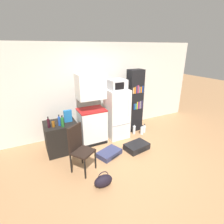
# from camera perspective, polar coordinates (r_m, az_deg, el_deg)

# --- Properties ---
(ground_plane) EXTENTS (24.00, 24.00, 0.00)m
(ground_plane) POSITION_cam_1_polar(r_m,az_deg,el_deg) (4.23, 7.33, -15.79)
(ground_plane) COLOR #A3754C
(wall_back) EXTENTS (6.40, 0.10, 2.62)m
(wall_back) POSITION_cam_1_polar(r_m,az_deg,el_deg) (5.39, -2.11, 7.85)
(wall_back) COLOR beige
(wall_back) RESTS_ON ground_plane
(side_table) EXTENTS (0.76, 0.68, 0.75)m
(side_table) POSITION_cam_1_polar(r_m,az_deg,el_deg) (4.60, -16.17, -7.74)
(side_table) COLOR black
(side_table) RESTS_ON ground_plane
(kitchen_hutch) EXTENTS (0.70, 0.57, 1.89)m
(kitchen_hutch) POSITION_cam_1_polar(r_m,az_deg,el_deg) (4.65, -6.70, -0.03)
(kitchen_hutch) COLOR silver
(kitchen_hutch) RESTS_ON ground_plane
(refrigerator) EXTENTS (0.58, 0.62, 1.41)m
(refrigerator) POSITION_cam_1_polar(r_m,az_deg,el_deg) (4.97, 1.58, -0.51)
(refrigerator) COLOR white
(refrigerator) RESTS_ON ground_plane
(microwave) EXTENTS (0.45, 0.43, 0.27)m
(microwave) POSITION_cam_1_polar(r_m,az_deg,el_deg) (4.73, 1.68, 9.00)
(microwave) COLOR #B7B7BC
(microwave) RESTS_ON refrigerator
(bookshelf) EXTENTS (0.44, 0.31, 1.89)m
(bookshelf) POSITION_cam_1_polar(r_m,az_deg,el_deg) (5.35, 7.39, 3.56)
(bookshelf) COLOR black
(bookshelf) RESTS_ON ground_plane
(bottle_blue_soda) EXTENTS (0.06, 0.06, 0.27)m
(bottle_blue_soda) POSITION_cam_1_polar(r_m,az_deg,el_deg) (4.27, -16.81, -2.85)
(bottle_blue_soda) COLOR #1E47A3
(bottle_blue_soda) RESTS_ON side_table
(bottle_amber_beer) EXTENTS (0.07, 0.07, 0.17)m
(bottle_amber_beer) POSITION_cam_1_polar(r_m,az_deg,el_deg) (4.26, -18.62, -3.72)
(bottle_amber_beer) COLOR brown
(bottle_amber_beer) RESTS_ON side_table
(bottle_wine_dark) EXTENTS (0.06, 0.06, 0.26)m
(bottle_wine_dark) POSITION_cam_1_polar(r_m,az_deg,el_deg) (4.25, -20.02, -3.41)
(bottle_wine_dark) COLOR black
(bottle_wine_dark) RESTS_ON side_table
(bottle_green_tall) EXTENTS (0.07, 0.07, 0.28)m
(bottle_green_tall) POSITION_cam_1_polar(r_m,az_deg,el_deg) (4.19, -15.89, -3.17)
(bottle_green_tall) COLOR #1E6028
(bottle_green_tall) RESTS_ON side_table
(bowl) EXTENTS (0.15, 0.15, 0.04)m
(bowl) POSITION_cam_1_polar(r_m,az_deg,el_deg) (4.66, -14.39, -1.83)
(bowl) COLOR silver
(bowl) RESTS_ON side_table
(cereal_box) EXTENTS (0.19, 0.07, 0.30)m
(cereal_box) POSITION_cam_1_polar(r_m,az_deg,el_deg) (4.42, -14.21, -1.28)
(cereal_box) COLOR #1E66A8
(cereal_box) RESTS_ON side_table
(chair) EXTENTS (0.56, 0.56, 1.02)m
(chair) POSITION_cam_1_polar(r_m,az_deg,el_deg) (3.73, -10.84, -10.61)
(chair) COLOR black
(chair) RESTS_ON ground_plane
(suitcase_large_flat) EXTENTS (0.65, 0.49, 0.16)m
(suitcase_large_flat) POSITION_cam_1_polar(r_m,az_deg,el_deg) (4.63, 8.08, -11.10)
(suitcase_large_flat) COLOR black
(suitcase_large_flat) RESTS_ON ground_plane
(suitcase_small_flat) EXTENTS (0.66, 0.55, 0.12)m
(suitcase_small_flat) POSITION_cam_1_polar(r_m,az_deg,el_deg) (4.37, -0.90, -13.30)
(suitcase_small_flat) COLOR navy
(suitcase_small_flat) RESTS_ON ground_plane
(handbag) EXTENTS (0.36, 0.20, 0.33)m
(handbag) POSITION_cam_1_polar(r_m,az_deg,el_deg) (3.54, -2.85, -21.52)
(handbag) COLOR black
(handbag) RESTS_ON ground_plane
(water_bottle_front) EXTENTS (0.09, 0.09, 0.30)m
(water_bottle_front) POSITION_cam_1_polar(r_m,az_deg,el_deg) (5.37, 9.72, -5.94)
(water_bottle_front) COLOR silver
(water_bottle_front) RESTS_ON ground_plane
(water_bottle_middle) EXTENTS (0.09, 0.09, 0.32)m
(water_bottle_middle) POSITION_cam_1_polar(r_m,az_deg,el_deg) (5.36, 7.22, -5.73)
(water_bottle_middle) COLOR silver
(water_bottle_middle) RESTS_ON ground_plane
(water_bottle_back) EXTENTS (0.08, 0.08, 0.28)m
(water_bottle_back) POSITION_cam_1_polar(r_m,az_deg,el_deg) (5.49, 10.48, -5.43)
(water_bottle_back) COLOR silver
(water_bottle_back) RESTS_ON ground_plane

